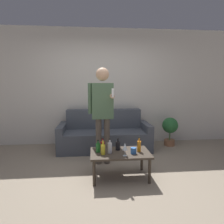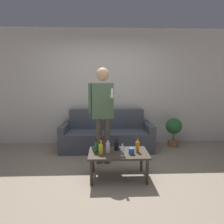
{
  "view_description": "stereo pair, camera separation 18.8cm",
  "coord_description": "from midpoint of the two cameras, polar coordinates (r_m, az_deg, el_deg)",
  "views": [
    {
      "loc": [
        -0.21,
        -2.83,
        1.42
      ],
      "look_at": [
        0.11,
        0.53,
        0.95
      ],
      "focal_mm": 32.0,
      "sensor_mm": 36.0,
      "label": 1
    },
    {
      "loc": [
        -0.02,
        -2.84,
        1.42
      ],
      "look_at": [
        0.11,
        0.53,
        0.95
      ],
      "focal_mm": 32.0,
      "sensor_mm": 36.0,
      "label": 2
    }
  ],
  "objects": [
    {
      "name": "bottle_clear",
      "position": [
        3.01,
        -2.45,
        -10.1
      ],
      "size": [
        0.06,
        0.06,
        0.22
      ],
      "color": "silver",
      "rests_on": "coffee_table"
    },
    {
      "name": "wine_glass_near",
      "position": [
        2.89,
        1.84,
        -9.9
      ],
      "size": [
        0.06,
        0.06,
        0.19
      ],
      "color": "silver",
      "rests_on": "coffee_table"
    },
    {
      "name": "cup_on_table",
      "position": [
        3.0,
        4.34,
        -10.97
      ],
      "size": [
        0.09,
        0.09,
        0.09
      ],
      "color": "#3366B2",
      "rests_on": "coffee_table"
    },
    {
      "name": "person_standing_front",
      "position": [
        3.48,
        -4.31,
        1.47
      ],
      "size": [
        0.44,
        0.42,
        1.7
      ],
      "color": "brown",
      "rests_on": "ground_plane"
    },
    {
      "name": "ground_plane",
      "position": [
        3.17,
        -2.95,
        -18.69
      ],
      "size": [
        16.0,
        16.0,
        0.0
      ],
      "primitive_type": "plane",
      "color": "gray"
    },
    {
      "name": "bottle_orange",
      "position": [
        3.15,
        -0.03,
        -9.52
      ],
      "size": [
        0.07,
        0.07,
        0.18
      ],
      "color": "black",
      "rests_on": "coffee_table"
    },
    {
      "name": "couch",
      "position": [
        4.46,
        -3.39,
        -6.62
      ],
      "size": [
        1.97,
        0.82,
        0.85
      ],
      "color": "#474C56",
      "rests_on": "ground_plane"
    },
    {
      "name": "bottle_yellow",
      "position": [
        2.96,
        -4.44,
        -10.54
      ],
      "size": [
        0.06,
        0.06,
        0.2
      ],
      "color": "yellow",
      "rests_on": "coffee_table"
    },
    {
      "name": "bottle_green",
      "position": [
        3.06,
        -5.8,
        -10.04
      ],
      "size": [
        0.07,
        0.07,
        0.19
      ],
      "color": "#23752D",
      "rests_on": "coffee_table"
    },
    {
      "name": "bottle_red",
      "position": [
        3.13,
        -4.45,
        -9.57
      ],
      "size": [
        0.06,
        0.06,
        0.2
      ],
      "color": "#B21E1E",
      "rests_on": "coffee_table"
    },
    {
      "name": "coffee_table",
      "position": [
        3.09,
        0.55,
        -12.22
      ],
      "size": [
        0.89,
        0.55,
        0.4
      ],
      "color": "#3D3328",
      "rests_on": "ground_plane"
    },
    {
      "name": "bottle_dark",
      "position": [
        3.09,
        5.98,
        -9.63
      ],
      "size": [
        0.06,
        0.06,
        0.22
      ],
      "color": "orange",
      "rests_on": "coffee_table"
    },
    {
      "name": "wall_back",
      "position": [
        4.79,
        -4.13,
        7.1
      ],
      "size": [
        8.0,
        0.06,
        2.7
      ],
      "color": "silver",
      "rests_on": "ground_plane"
    },
    {
      "name": "potted_plant",
      "position": [
        4.79,
        15.17,
        -4.39
      ],
      "size": [
        0.36,
        0.36,
        0.66
      ],
      "color": "#936042",
      "rests_on": "ground_plane"
    }
  ]
}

